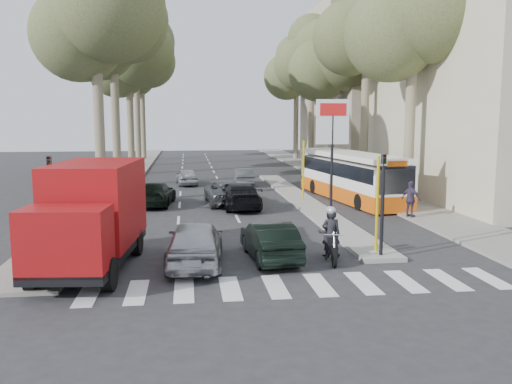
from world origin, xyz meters
TOP-DOWN VIEW (x-y plane):
  - ground at (0.00, 0.00)m, footprint 120.00×120.00m
  - sidewalk_right at (8.60, 25.00)m, footprint 3.20×70.00m
  - median_left at (-8.00, 28.00)m, footprint 2.40×64.00m
  - traffic_island at (3.25, 11.00)m, footprint 1.50×26.00m
  - building_near at (15.50, 12.00)m, footprint 11.00×18.00m
  - building_far at (15.50, 34.00)m, footprint 11.00×20.00m
  - billboard at (3.25, 5.00)m, footprint 1.50×12.10m
  - traffic_light_island at (3.25, -1.50)m, footprint 0.16×0.41m
  - traffic_light_left at (-7.60, -1.00)m, footprint 0.16×0.41m
  - tree_l_a at (-7.87, 12.11)m, footprint 7.40×7.20m
  - tree_l_b at (-7.97, 20.11)m, footprint 7.40×7.20m
  - tree_l_c at (-7.77, 28.11)m, footprint 7.40×7.20m
  - tree_l_d at (-7.87, 36.11)m, footprint 7.40×7.20m
  - tree_l_e at (-7.97, 44.11)m, footprint 7.40×7.20m
  - tree_r_a at (9.13, 10.11)m, footprint 7.40×7.20m
  - tree_r_b at (9.23, 18.11)m, footprint 7.40×7.20m
  - tree_r_c at (9.03, 26.11)m, footprint 7.40×7.20m
  - tree_r_d at (9.13, 34.11)m, footprint 7.40×7.20m
  - tree_r_e at (9.23, 42.11)m, footprint 7.40×7.20m
  - silver_hatchback at (-3.03, -1.42)m, footprint 2.09×4.55m
  - dark_hatchback at (-0.50, -1.00)m, footprint 1.69×4.05m
  - queue_car_a at (-1.10, 11.06)m, footprint 2.47×4.84m
  - queue_car_b at (-0.50, 9.51)m, footprint 2.08×4.74m
  - queue_car_c at (-3.28, 19.87)m, footprint 1.71×3.58m
  - queue_car_d at (0.73, 19.24)m, footprint 1.36×3.64m
  - queue_car_e at (-5.00, 10.96)m, footprint 2.28×4.59m
  - red_truck at (-6.28, -1.37)m, footprint 2.98×6.50m
  - city_bus at (6.20, 11.58)m, footprint 3.69×10.79m
  - motorcycle at (1.53, -1.27)m, footprint 0.87×2.19m
  - pedestrian_near at (7.20, 5.30)m, footprint 0.94×1.11m
  - pedestrian_far at (7.20, 12.38)m, footprint 1.21×0.75m

SIDE VIEW (x-z plane):
  - ground at x=0.00m, z-range 0.00..0.00m
  - sidewalk_right at x=8.60m, z-range 0.00..0.12m
  - median_left at x=-8.00m, z-range 0.00..0.12m
  - traffic_island at x=3.25m, z-range 0.00..0.16m
  - queue_car_c at x=-3.28m, z-range 0.00..1.18m
  - queue_car_d at x=0.73m, z-range 0.00..1.19m
  - queue_car_e at x=-5.00m, z-range 0.00..1.28m
  - dark_hatchback at x=-0.50m, z-range 0.00..1.30m
  - queue_car_a at x=-1.10m, z-range 0.00..1.31m
  - queue_car_b at x=-0.50m, z-range 0.00..1.36m
  - silver_hatchback at x=-3.03m, z-range 0.00..1.51m
  - motorcycle at x=1.53m, z-range -0.08..1.78m
  - pedestrian_near at x=7.20m, z-range 0.12..1.83m
  - pedestrian_far at x=7.20m, z-range 0.12..1.87m
  - city_bus at x=6.20m, z-range 0.07..2.86m
  - red_truck at x=-6.28m, z-range 0.10..3.45m
  - traffic_light_island at x=3.25m, z-range 0.69..4.29m
  - traffic_light_left at x=-7.60m, z-range 0.69..4.29m
  - billboard at x=3.25m, z-range 0.90..6.50m
  - building_far at x=15.50m, z-range 0.00..16.00m
  - building_near at x=15.50m, z-range 0.00..18.00m
  - tree_r_c at x=9.03m, z-range 3.03..16.35m
  - tree_l_c at x=-7.77m, z-range 3.18..16.89m
  - tree_l_a at x=-7.87m, z-range 3.33..17.43m
  - tree_r_a at x=9.13m, z-range 3.33..17.43m
  - tree_r_e at x=9.23m, z-range 3.33..17.43m
  - tree_l_e at x=-7.97m, z-range 3.48..17.97m
  - tree_l_b at x=-7.97m, z-range 3.63..18.51m
  - tree_r_d at x=9.13m, z-range 3.63..18.51m
  - tree_r_b at x=9.23m, z-range 3.78..19.05m
  - tree_l_d at x=-7.87m, z-range 3.93..19.59m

